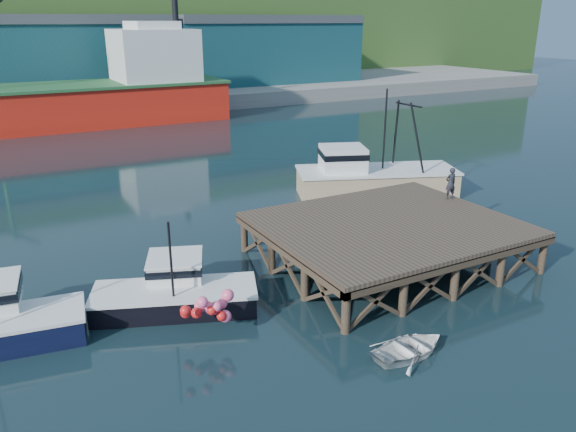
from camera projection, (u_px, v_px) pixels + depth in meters
ground at (291, 285)px, 25.96m from camera, size 300.00×300.00×0.00m
wharf at (390, 227)px, 27.67m from camera, size 12.00×10.00×2.62m
far_quay at (62, 94)px, 83.46m from camera, size 160.00×40.00×2.00m
warehouse_mid at (62, 58)px, 77.50m from camera, size 28.00×16.00×9.00m
warehouse_right at (258, 52)px, 91.16m from camera, size 30.00×16.00×9.00m
cargo_ship at (7, 100)px, 60.66m from camera, size 55.50×10.00×13.75m
hillside at (31, 22)px, 104.93m from camera, size 220.00×50.00×22.00m
boat_black at (176, 290)px, 23.72m from camera, size 7.25×6.03×4.21m
trawler at (374, 175)px, 38.60m from camera, size 11.54×7.67×7.28m
dinghy at (410, 348)px, 20.41m from camera, size 3.09×2.26×0.63m
dockworker at (451, 183)px, 31.07m from camera, size 0.70×0.51×1.78m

